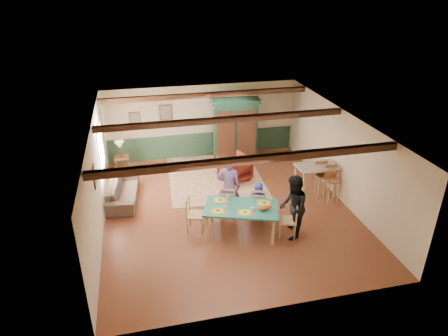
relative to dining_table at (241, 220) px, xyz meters
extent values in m
plane|color=#5C2A1A|center=(-0.08, 1.26, -0.39)|extent=(8.00, 8.00, 0.00)
cube|color=beige|center=(-0.08, 5.26, 0.96)|extent=(7.00, 0.02, 2.70)
cube|color=beige|center=(-3.58, 1.26, 0.96)|extent=(0.02, 8.00, 2.70)
cube|color=beige|center=(3.42, 1.26, 0.96)|extent=(0.02, 8.00, 2.70)
cube|color=white|center=(-0.08, 1.26, 2.31)|extent=(7.00, 8.00, 0.02)
cube|color=#1D3624|center=(-0.08, 5.24, 0.06)|extent=(6.95, 0.03, 0.90)
cube|color=black|center=(-0.08, -1.04, 2.22)|extent=(6.95, 0.16, 0.16)
cube|color=black|center=(-0.08, 1.66, 2.22)|extent=(6.95, 0.16, 0.16)
cube|color=black|center=(-0.08, 4.26, 2.22)|extent=(6.95, 0.16, 0.16)
imported|color=#775593|center=(-0.12, 0.93, 0.51)|extent=(0.77, 0.63, 1.81)
imported|color=black|center=(1.24, -0.43, 0.47)|extent=(0.90, 1.01, 1.73)
imported|color=#2830A1|center=(0.67, 0.65, 0.13)|extent=(0.60, 0.49, 1.05)
cube|color=beige|center=(-0.01, 3.33, -0.39)|extent=(3.26, 3.80, 0.01)
cube|color=black|center=(0.96, 4.40, 0.79)|extent=(1.73, 0.84, 2.36)
imported|color=#551511|center=(0.61, 3.06, 0.02)|extent=(1.18, 1.19, 0.84)
imported|color=#44332A|center=(-3.03, 2.46, -0.09)|extent=(1.02, 2.15, 0.61)
camera|label=1|loc=(-2.42, -8.51, 5.78)|focal=32.00mm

